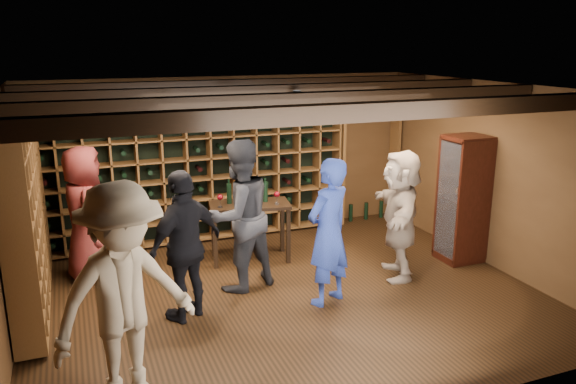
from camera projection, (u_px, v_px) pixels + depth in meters
name	position (u px, v px, depth m)	size (l,w,h in m)	color
ground	(286.00, 295.00, 6.88)	(6.00, 6.00, 0.00)	black
room_shell	(284.00, 96.00, 6.29)	(6.00, 6.00, 6.00)	brown
wine_rack_back	(198.00, 168.00, 8.49)	(4.65, 0.30, 2.20)	brown
wine_rack_left	(26.00, 212.00, 6.32)	(0.30, 2.65, 2.20)	brown
crate_shelf	(370.00, 130.00, 9.40)	(1.20, 0.32, 2.07)	brown
display_cabinet	(463.00, 202.00, 7.79)	(0.55, 0.50, 1.75)	black
man_blue_shirt	(328.00, 232.00, 6.48)	(0.64, 0.42, 1.75)	navy
man_grey_suit	(239.00, 216.00, 6.87)	(0.92, 0.71, 1.89)	black
guest_red_floral	(86.00, 214.00, 7.15)	(0.86, 0.56, 1.76)	maroon
guest_woman_black	(186.00, 246.00, 6.12)	(1.00, 0.42, 1.70)	black
guest_khaki	(124.00, 297.00, 4.61)	(1.26, 0.73, 1.96)	gray
guest_beige	(400.00, 214.00, 7.25)	(1.57, 0.50, 1.69)	tan
tasting_table	(249.00, 210.00, 7.81)	(1.18, 0.74, 1.11)	black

